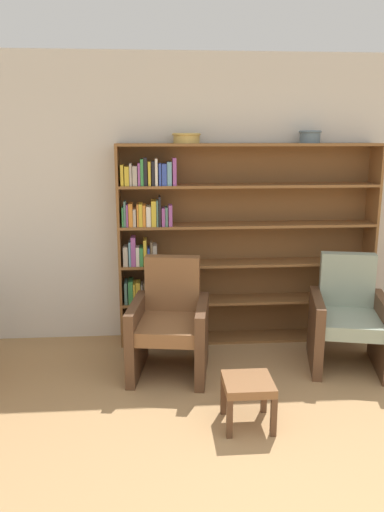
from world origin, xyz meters
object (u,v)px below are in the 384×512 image
at_px(bowl_sage, 310,136).
at_px(footstool, 248,388).
at_px(bookshelf, 222,247).
at_px(armchair_cushioned, 348,320).
at_px(bowl_brass, 186,137).
at_px(armchair_leather, 170,325).

xyz_separation_m(bowl_sage, footstool, (-0.82, -1.53, -1.72)).
height_order(bookshelf, armchair_cushioned, bookshelf).
xyz_separation_m(bowl_brass, armchair_cushioned, (1.38, -0.64, -1.56)).
height_order(bowl_sage, footstool, bowl_sage).
height_order(bowl_sage, armchair_cushioned, bowl_sage).
bearing_deg(armchair_cushioned, bookshelf, -19.62).
bearing_deg(footstool, bookshelf, 89.45).
bearing_deg(bowl_brass, bookshelf, 3.03).
xyz_separation_m(armchair_leather, armchair_cushioned, (1.57, -0.00, 0.00)).
relative_size(bookshelf, footstool, 7.21).
bearing_deg(bookshelf, bowl_sage, -1.29).
height_order(bowl_brass, bowl_sage, bowl_sage).
distance_m(armchair_cushioned, footstool, 1.39).
bearing_deg(bowl_sage, bookshelf, 178.71).
bearing_deg(footstool, armchair_leather, 120.13).
bearing_deg(footstool, armchair_cushioned, 40.12).
relative_size(armchair_leather, footstool, 2.82).
relative_size(bookshelf, armchair_cushioned, 2.55).
xyz_separation_m(armchair_cushioned, footstool, (-1.06, -0.89, -0.14)).
xyz_separation_m(bowl_brass, armchair_leather, (-0.19, -0.64, -1.56)).
distance_m(bowl_sage, footstool, 2.44).
xyz_separation_m(bookshelf, bowl_brass, (-0.34, -0.02, 1.03)).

